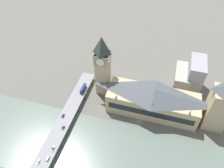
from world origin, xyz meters
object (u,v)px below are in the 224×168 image
at_px(car_southbound_extra, 53,149).
at_px(car_northbound_tail, 48,159).
at_px(clock_tower, 103,65).
at_px(car_southbound_lead, 63,116).
at_px(parliament_hall, 153,100).
at_px(victoria_tower, 220,106).
at_px(road_bridge, 55,138).
at_px(car_northbound_lead, 38,162).
at_px(car_southbound_mid, 63,128).
at_px(double_decker_bus_mid, 83,88).

bearing_deg(car_southbound_extra, car_northbound_tail, -179.43).
height_order(clock_tower, car_southbound_lead, clock_tower).
bearing_deg(parliament_hall, victoria_tower, -89.94).
distance_m(road_bridge, car_southbound_extra, 10.70).
distance_m(car_northbound_lead, car_southbound_mid, 34.04).
height_order(double_decker_bus_mid, car_southbound_mid, double_decker_bus_mid).
distance_m(victoria_tower, car_northbound_lead, 153.33).
distance_m(road_bridge, car_northbound_tail, 19.08).
height_order(clock_tower, car_northbound_lead, clock_tower).
bearing_deg(double_decker_bus_mid, parliament_hall, -91.05).
height_order(victoria_tower, double_decker_bus_mid, victoria_tower).
distance_m(road_bridge, car_southbound_mid, 10.88).
xyz_separation_m(parliament_hall, car_southbound_extra, (-65.81, 69.65, -7.85)).
xyz_separation_m(car_northbound_lead, car_northbound_tail, (4.46, -5.78, 0.01)).
height_order(clock_tower, victoria_tower, clock_tower).
relative_size(car_northbound_tail, car_southbound_lead, 0.96).
height_order(double_decker_bus_mid, car_northbound_lead, double_decker_bus_mid).
bearing_deg(car_southbound_lead, car_southbound_extra, -169.82).
distance_m(victoria_tower, car_southbound_mid, 134.02).
bearing_deg(car_northbound_lead, car_northbound_tail, -52.33).
bearing_deg(car_southbound_mid, victoria_tower, -70.02).
bearing_deg(car_southbound_extra, car_southbound_lead, 10.18).
distance_m(double_decker_bus_mid, car_northbound_lead, 80.41).
bearing_deg(double_decker_bus_mid, car_southbound_lead, 170.38).
bearing_deg(car_northbound_lead, double_decker_bus_mid, -4.23).
distance_m(victoria_tower, double_decker_bus_mid, 125.30).
height_order(road_bridge, car_southbound_lead, car_southbound_lead).
bearing_deg(victoria_tower, car_southbound_extra, 117.90).
distance_m(victoria_tower, car_northbound_tail, 146.13).
bearing_deg(road_bridge, victoria_tower, -66.36).
bearing_deg(clock_tower, double_decker_bus_mid, 122.68).
xyz_separation_m(clock_tower, car_southbound_mid, (-57.94, 18.30, -28.01)).
relative_size(clock_tower, car_northbound_lead, 16.12).
height_order(victoria_tower, road_bridge, victoria_tower).
xyz_separation_m(clock_tower, car_southbound_extra, (-78.46, 17.98, -28.06)).
relative_size(double_decker_bus_mid, car_southbound_mid, 3.05).
relative_size(car_northbound_lead, car_southbound_lead, 0.92).
bearing_deg(car_southbound_lead, road_bridge, -172.72).
xyz_separation_m(parliament_hall, car_southbound_mid, (-45.29, 69.97, -7.80)).
distance_m(parliament_hall, victoria_tower, 55.83).
xyz_separation_m(parliament_hall, car_northbound_lead, (-78.90, 75.34, -7.86)).
height_order(clock_tower, car_southbound_extra, clock_tower).
xyz_separation_m(road_bridge, car_northbound_tail, (-18.75, -3.03, 1.78)).
xyz_separation_m(clock_tower, victoria_tower, (-12.60, -106.42, -9.29)).
height_order(clock_tower, double_decker_bus_mid, clock_tower).
xyz_separation_m(double_decker_bus_mid, car_southbound_mid, (-46.56, 0.56, -1.92)).
relative_size(clock_tower, car_northbound_tail, 15.36).
bearing_deg(road_bridge, parliament_hall, -52.51).
xyz_separation_m(car_northbound_tail, car_southbound_extra, (8.63, 0.09, 0.01)).
relative_size(double_decker_bus_mid, car_northbound_lead, 2.88).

